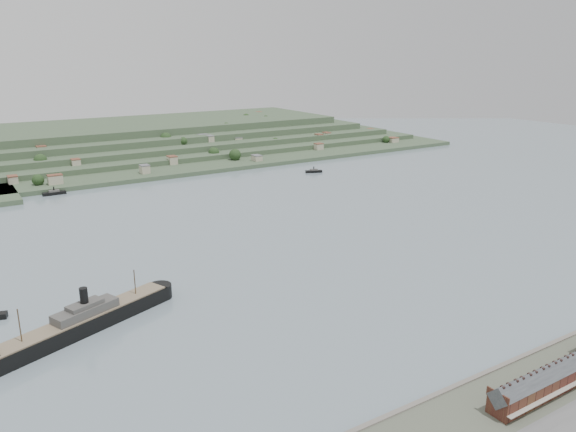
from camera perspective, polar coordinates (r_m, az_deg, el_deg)
ground at (r=336.41m, az=1.44°, el=-3.58°), size 1400.00×1400.00×0.00m
terrace_row at (r=219.47m, az=25.01°, el=-14.79°), size 55.60×9.80×11.07m
far_peninsula at (r=694.46m, az=-14.97°, el=7.31°), size 760.00×309.00×30.00m
steamship at (r=256.49m, az=-20.55°, el=-10.27°), size 92.51×44.70×23.27m
ferry_west at (r=506.65m, az=-22.66°, el=2.19°), size 18.40×5.26×6.88m
ferry_east at (r=554.92m, az=2.64°, el=4.58°), size 16.81×10.18×6.11m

